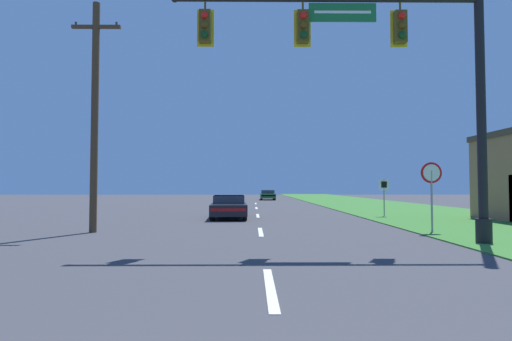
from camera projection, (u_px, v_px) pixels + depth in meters
grass_verge_right at (393, 208)px, 30.63m from camera, size 10.00×110.00×0.04m
road_center_line at (258, 216)px, 22.55m from camera, size 0.16×34.80×0.01m
signal_mast at (397, 72)px, 11.68m from camera, size 9.31×0.47×8.03m
car_ahead at (229, 206)px, 21.18m from camera, size 2.04×4.75×1.19m
far_car at (268, 195)px, 49.63m from camera, size 1.82×4.30×1.19m
stop_sign at (431, 181)px, 14.43m from camera, size 0.76×0.07×2.50m
route_sign_post at (384, 189)px, 21.85m from camera, size 0.55×0.06×2.03m
utility_pole_near at (95, 112)px, 14.62m from camera, size 1.80×0.26×8.47m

